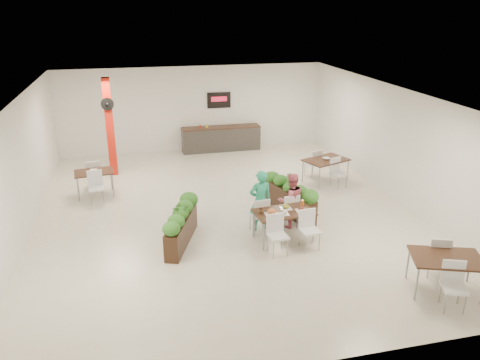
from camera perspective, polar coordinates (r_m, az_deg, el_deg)
The scene contains 12 objects.
ground at distance 12.88m, azimuth -1.85°, elevation -3.88°, with size 12.00×12.00×0.00m, color beige.
room_shell at distance 12.18m, azimuth -1.96°, elevation 4.74°, with size 10.10×12.10×3.22m.
red_column at distance 15.74m, azimuth -15.58°, elevation 6.32°, with size 0.40×0.41×3.20m.
service_counter at distance 18.11m, azimuth -2.33°, elevation 5.14°, with size 3.00×0.64×2.20m.
main_table at distance 11.18m, azimuth 5.32°, elevation -4.36°, with size 1.47×1.73×0.92m.
diner_man at distance 11.58m, azimuth 2.49°, elevation -2.54°, with size 0.58×0.38×1.58m, color #25A376.
diner_woman at distance 11.83m, azimuth 6.23°, elevation -2.49°, with size 0.70×0.54×1.44m, color #DA6174.
planter_left at distance 11.12m, azimuth -7.19°, elevation -5.26°, with size 0.99×1.93×1.06m.
planter_right at distance 12.65m, azimuth 6.02°, elevation -1.89°, with size 0.88×2.09×1.13m.
side_table_a at distance 14.38m, azimuth -17.35°, elevation 0.52°, with size 1.17×1.66×0.92m.
side_table_b at distance 15.04m, azimuth 10.42°, elevation 2.10°, with size 1.57×1.66×0.92m.
side_table_c at distance 10.08m, azimuth 23.84°, elevation -9.18°, with size 1.56×1.67×0.92m.
Camera 1 is at (-2.27, -11.48, 5.37)m, focal length 35.00 mm.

